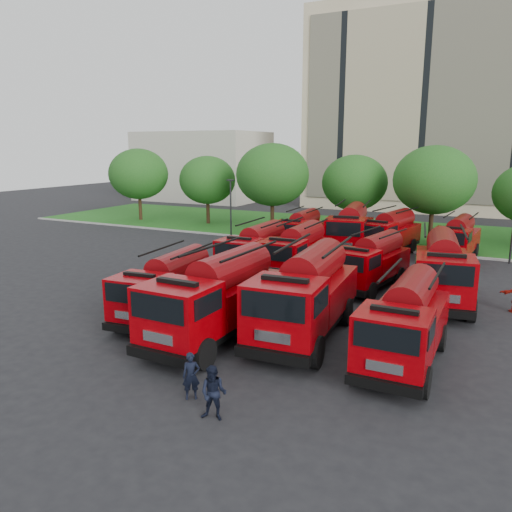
{
  "coord_description": "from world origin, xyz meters",
  "views": [
    {
      "loc": [
        11.42,
        -20.48,
        7.86
      ],
      "look_at": [
        -1.0,
        4.2,
        1.8
      ],
      "focal_mm": 35.0,
      "sensor_mm": 36.0,
      "label": 1
    }
  ],
  "objects_px": {
    "fire_truck_8": "(301,230)",
    "firefighter_4": "(290,287)",
    "fire_truck_1": "(216,297)",
    "firefighter_2": "(387,386)",
    "fire_truck_6": "(371,262)",
    "firefighter_3": "(398,326)",
    "firefighter_0": "(192,398)",
    "fire_truck_9": "(350,230)",
    "fire_truck_7": "(442,269)",
    "fire_truck_3": "(406,322)",
    "fire_truck_11": "(457,239)",
    "fire_truck_4": "(256,250)",
    "fire_truck_0": "(168,286)",
    "fire_truck_5": "(297,252)",
    "firefighter_1": "(214,419)",
    "fire_truck_10": "(389,233)",
    "fire_truck_2": "(306,294)"
  },
  "relations": [
    {
      "from": "fire_truck_6",
      "to": "fire_truck_9",
      "type": "height_order",
      "value": "fire_truck_9"
    },
    {
      "from": "fire_truck_3",
      "to": "fire_truck_5",
      "type": "height_order",
      "value": "fire_truck_5"
    },
    {
      "from": "firefighter_2",
      "to": "firefighter_3",
      "type": "distance_m",
      "value": 6.02
    },
    {
      "from": "fire_truck_3",
      "to": "fire_truck_7",
      "type": "bearing_deg",
      "value": 87.95
    },
    {
      "from": "fire_truck_8",
      "to": "firefighter_4",
      "type": "relative_size",
      "value": 4.36
    },
    {
      "from": "fire_truck_0",
      "to": "fire_truck_1",
      "type": "xyz_separation_m",
      "value": [
        3.36,
        -1.2,
        0.26
      ]
    },
    {
      "from": "fire_truck_2",
      "to": "firefighter_0",
      "type": "height_order",
      "value": "fire_truck_2"
    },
    {
      "from": "fire_truck_7",
      "to": "fire_truck_10",
      "type": "relative_size",
      "value": 1.07
    },
    {
      "from": "fire_truck_3",
      "to": "fire_truck_11",
      "type": "height_order",
      "value": "fire_truck_3"
    },
    {
      "from": "fire_truck_6",
      "to": "firefighter_0",
      "type": "distance_m",
      "value": 15.54
    },
    {
      "from": "fire_truck_0",
      "to": "fire_truck_7",
      "type": "relative_size",
      "value": 0.85
    },
    {
      "from": "fire_truck_6",
      "to": "fire_truck_0",
      "type": "bearing_deg",
      "value": -118.05
    },
    {
      "from": "fire_truck_4",
      "to": "fire_truck_7",
      "type": "height_order",
      "value": "fire_truck_7"
    },
    {
      "from": "firefighter_3",
      "to": "fire_truck_1",
      "type": "bearing_deg",
      "value": 37.42
    },
    {
      "from": "fire_truck_8",
      "to": "fire_truck_10",
      "type": "distance_m",
      "value": 6.69
    },
    {
      "from": "fire_truck_9",
      "to": "fire_truck_8",
      "type": "bearing_deg",
      "value": 173.3
    },
    {
      "from": "firefighter_3",
      "to": "fire_truck_11",
      "type": "bearing_deg",
      "value": -92.32
    },
    {
      "from": "fire_truck_9",
      "to": "fire_truck_10",
      "type": "xyz_separation_m",
      "value": [
        2.69,
        0.75,
        -0.18
      ]
    },
    {
      "from": "fire_truck_5",
      "to": "fire_truck_10",
      "type": "bearing_deg",
      "value": 67.07
    },
    {
      "from": "firefighter_4",
      "to": "fire_truck_1",
      "type": "bearing_deg",
      "value": 134.66
    },
    {
      "from": "fire_truck_5",
      "to": "firefighter_1",
      "type": "height_order",
      "value": "fire_truck_5"
    },
    {
      "from": "fire_truck_8",
      "to": "firefighter_2",
      "type": "distance_m",
      "value": 23.05
    },
    {
      "from": "fire_truck_7",
      "to": "fire_truck_1",
      "type": "bearing_deg",
      "value": -138.17
    },
    {
      "from": "fire_truck_6",
      "to": "firefighter_4",
      "type": "relative_size",
      "value": 4.56
    },
    {
      "from": "fire_truck_0",
      "to": "fire_truck_3",
      "type": "distance_m",
      "value": 10.83
    },
    {
      "from": "fire_truck_2",
      "to": "fire_truck_10",
      "type": "distance_m",
      "value": 17.96
    },
    {
      "from": "firefighter_2",
      "to": "fire_truck_2",
      "type": "bearing_deg",
      "value": 35.33
    },
    {
      "from": "fire_truck_2",
      "to": "fire_truck_6",
      "type": "bearing_deg",
      "value": 82.0
    },
    {
      "from": "fire_truck_6",
      "to": "firefighter_0",
      "type": "height_order",
      "value": "fire_truck_6"
    },
    {
      "from": "fire_truck_2",
      "to": "fire_truck_7",
      "type": "height_order",
      "value": "fire_truck_2"
    },
    {
      "from": "fire_truck_3",
      "to": "firefighter_4",
      "type": "height_order",
      "value": "fire_truck_3"
    },
    {
      "from": "fire_truck_0",
      "to": "firefighter_2",
      "type": "relative_size",
      "value": 3.78
    },
    {
      "from": "fire_truck_9",
      "to": "fire_truck_2",
      "type": "bearing_deg",
      "value": -88.48
    },
    {
      "from": "fire_truck_5",
      "to": "firefighter_3",
      "type": "xyz_separation_m",
      "value": [
        7.32,
        -5.96,
        -1.6
      ]
    },
    {
      "from": "fire_truck_4",
      "to": "fire_truck_9",
      "type": "xyz_separation_m",
      "value": [
        3.52,
        8.75,
        0.25
      ]
    },
    {
      "from": "fire_truck_11",
      "to": "firefighter_0",
      "type": "relative_size",
      "value": 4.4
    },
    {
      "from": "fire_truck_11",
      "to": "firefighter_3",
      "type": "xyz_separation_m",
      "value": [
        -0.95,
        -15.6,
        -1.51
      ]
    },
    {
      "from": "fire_truck_9",
      "to": "fire_truck_7",
      "type": "bearing_deg",
      "value": -60.39
    },
    {
      "from": "fire_truck_8",
      "to": "fire_truck_9",
      "type": "height_order",
      "value": "fire_truck_9"
    },
    {
      "from": "fire_truck_3",
      "to": "fire_truck_6",
      "type": "relative_size",
      "value": 1.0
    },
    {
      "from": "fire_truck_4",
      "to": "fire_truck_11",
      "type": "distance_m",
      "value": 14.81
    },
    {
      "from": "fire_truck_3",
      "to": "fire_truck_7",
      "type": "xyz_separation_m",
      "value": [
        0.3,
        8.37,
        0.17
      ]
    },
    {
      "from": "fire_truck_2",
      "to": "fire_truck_4",
      "type": "distance_m",
      "value": 10.74
    },
    {
      "from": "fire_truck_1",
      "to": "firefighter_2",
      "type": "bearing_deg",
      "value": -7.73
    },
    {
      "from": "firefighter_0",
      "to": "firefighter_4",
      "type": "height_order",
      "value": "firefighter_0"
    },
    {
      "from": "fire_truck_0",
      "to": "fire_truck_5",
      "type": "relative_size",
      "value": 0.97
    },
    {
      "from": "fire_truck_0",
      "to": "fire_truck_10",
      "type": "xyz_separation_m",
      "value": [
        6.21,
        18.64,
        0.11
      ]
    },
    {
      "from": "fire_truck_4",
      "to": "fire_truck_7",
      "type": "bearing_deg",
      "value": -5.92
    },
    {
      "from": "firefighter_0",
      "to": "fire_truck_4",
      "type": "bearing_deg",
      "value": 73.62
    },
    {
      "from": "fire_truck_1",
      "to": "fire_truck_8",
      "type": "height_order",
      "value": "fire_truck_1"
    }
  ]
}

